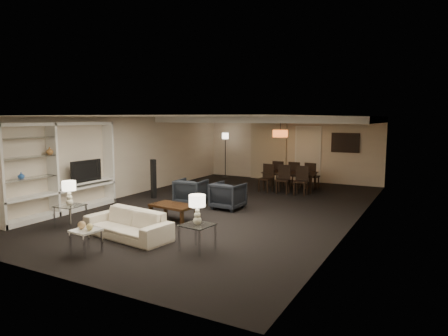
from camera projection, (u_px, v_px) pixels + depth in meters
floor at (224, 207)px, 11.01m from camera, size 11.00×11.00×0.00m
ceiling at (224, 116)px, 10.70m from camera, size 7.00×11.00×0.02m
wall_back at (291, 149)px, 15.65m from camera, size 7.00×0.02×2.50m
wall_front at (52, 198)px, 6.06m from camera, size 7.00×0.02×2.50m
wall_left at (126, 157)px, 12.51m from camera, size 0.02×11.00×2.50m
wall_right at (357, 171)px, 9.20m from camera, size 0.02×11.00×2.50m
ceiling_soffit at (272, 119)px, 13.76m from camera, size 7.00×4.00×0.20m
curtains at (269, 149)px, 16.01m from camera, size 1.50×0.12×2.40m
door at (308, 155)px, 15.32m from camera, size 0.90×0.05×2.10m
painting at (345, 143)px, 14.59m from camera, size 0.95×0.04×0.65m
media_unit at (61, 169)px, 10.16m from camera, size 0.38×3.40×2.35m
pendant_light at (280, 134)px, 13.68m from camera, size 0.52×0.52×0.24m
sofa at (128, 224)px, 8.22m from camera, size 2.04×1.01×0.57m
coffee_table at (173, 212)px, 9.63m from camera, size 1.13×0.72×0.38m
armchair_left at (191, 192)px, 11.37m from camera, size 0.86×0.88×0.73m
armchair_right at (228, 196)px, 10.80m from camera, size 0.81×0.84×0.73m
side_table_left at (70, 216)px, 9.03m from camera, size 0.57×0.57×0.50m
side_table_right at (198, 237)px, 7.42m from camera, size 0.60×0.60×0.50m
table_lamp_left at (69, 193)px, 8.96m from camera, size 0.32×0.32×0.55m
table_lamp_right at (197, 210)px, 7.35m from camera, size 0.34×0.34×0.55m
marble_table at (86, 241)px, 7.27m from camera, size 0.48×0.48×0.45m
gold_gourd_a at (82, 225)px, 7.28m from camera, size 0.14×0.14×0.14m
gold_gourd_b at (90, 227)px, 7.18m from camera, size 0.13×0.13×0.13m
television at (84, 171)px, 10.76m from camera, size 1.01×0.13×0.58m
vase_blue at (21, 176)px, 9.19m from camera, size 0.15×0.15×0.16m
vase_amber at (50, 151)px, 9.82m from camera, size 0.18×0.18×0.18m
floor_speaker at (153, 179)px, 12.20m from camera, size 0.16×0.16×1.20m
dining_table at (289, 181)px, 13.58m from camera, size 1.86×1.16×0.62m
chair_nl at (266, 178)px, 13.28m from camera, size 0.48×0.48×0.92m
chair_nm at (283, 179)px, 13.00m from camera, size 0.47×0.47×0.92m
chair_nr at (301, 181)px, 12.71m from camera, size 0.44×0.44×0.92m
chair_fl at (280, 173)px, 14.41m from camera, size 0.43×0.43×0.92m
chair_fm at (296, 175)px, 14.13m from camera, size 0.43×0.43×0.92m
chair_fr at (312, 176)px, 13.85m from camera, size 0.48×0.48×0.92m
floor_lamp at (225, 155)px, 16.40m from camera, size 0.27×0.27×1.84m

